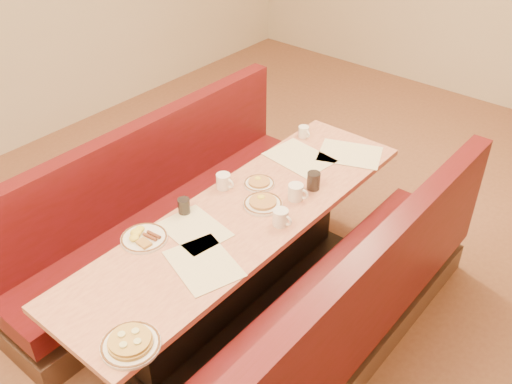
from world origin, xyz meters
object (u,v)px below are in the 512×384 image
Objects in this scene: soda_tumbler_near at (184,206)px; booth_right at (343,320)px; coffee_mug_a at (281,217)px; coffee_mug_d at (304,132)px; booth_left at (165,218)px; diner_table at (244,262)px; soda_tumbler_mid at (314,181)px; coffee_mug_b at (224,181)px; pancake_plate at (130,343)px; eggs_plate at (143,237)px; coffee_mug_c at (296,192)px.

booth_right is at bearing 11.82° from soda_tumbler_near.
coffee_mug_d is at bearing 119.58° from coffee_mug_a.
booth_left is 1.06m from coffee_mug_a.
diner_table is 21.71× the size of soda_tumbler_mid.
coffee_mug_b is at bearing 154.29° from diner_table.
booth_right is 23.51× the size of coffee_mug_d.
pancake_plate is (0.98, -1.07, 0.41)m from booth_left.
soda_tumbler_near is 0.87× the size of soda_tumbler_mid.
pancake_plate is 0.75m from eggs_plate.
eggs_plate is at bearing -127.65° from coffee_mug_c.
soda_tumbler_near is 0.83m from soda_tumbler_mid.
booth_right reaches higher than diner_table.
booth_left is 19.40× the size of coffee_mug_b.
diner_table is 1.10m from coffee_mug_d.
diner_table is 0.72m from eggs_plate.
coffee_mug_d is 1.06× the size of soda_tumbler_near.
eggs_plate is at bearing -117.80° from diner_table.
soda_tumbler_mid reaches higher than soda_tumbler_near.
booth_right is 1.11m from coffee_mug_b.
booth_left is 1.17m from coffee_mug_d.
diner_table is 0.52m from coffee_mug_b.
eggs_plate is 1.96× the size of coffee_mug_c.
soda_tumbler_mid is at bearing 57.73° from soda_tumbler_near.
booth_right reaches higher than pancake_plate.
coffee_mug_c is 1.26× the size of coffee_mug_d.
soda_tumbler_mid reaches higher than eggs_plate.
pancake_plate is (-0.49, -1.07, 0.41)m from booth_right.
coffee_mug_d is at bearing 104.12° from pancake_plate.
booth_left is 1.11m from soda_tumbler_mid.
coffee_mug_a is at bearing 49.75° from eggs_plate.
pancake_plate is at bearing -69.82° from coffee_mug_b.
diner_table is 9.57× the size of eggs_plate.
eggs_plate is at bearing -152.31° from booth_right.
soda_tumbler_mid reaches higher than coffee_mug_b.
coffee_mug_b is at bearing 89.66° from eggs_plate.
booth_right is 18.72× the size of coffee_mug_c.
soda_tumbler_near is at bearing -122.27° from soda_tumbler_mid.
coffee_mug_d reaches higher than diner_table.
booth_right is at bearing -6.43° from coffee_mug_a.
coffee_mug_d reaches higher than pancake_plate.
coffee_mug_d is at bearing 89.43° from soda_tumbler_near.
diner_table is 0.73m from booth_left.
coffee_mug_a is at bearing -10.83° from coffee_mug_b.
diner_table is 1.00× the size of booth_right.
eggs_plate is at bearing 134.54° from pancake_plate.
coffee_mug_c is at bearing 65.92° from diner_table.
eggs_plate is (-0.28, -0.53, 0.39)m from diner_table.
pancake_plate is at bearing -58.36° from soda_tumbler_near.
booth_left is 0.66m from soda_tumbler_near.
coffee_mug_a is 1.13× the size of soda_tumbler_mid.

